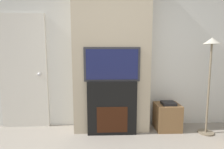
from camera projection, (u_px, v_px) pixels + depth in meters
The scene contains 7 objects.
wall_back at pixel (111, 52), 3.13m from camera, with size 6.00×0.06×2.70m.
chimney_breast at pixel (112, 52), 2.92m from camera, with size 1.26×0.37×2.70m.
fireplace at pixel (112, 108), 2.84m from camera, with size 0.79×0.15×0.88m.
television at pixel (112, 64), 2.75m from camera, with size 0.89×0.07×0.54m.
floor_lamp at pixel (211, 63), 2.76m from camera, with size 0.26×0.26×1.57m.
media_stand at pixel (167, 116), 3.04m from camera, with size 0.41×0.38×0.50m.
entry_door at pixel (23, 72), 3.06m from camera, with size 0.82×0.09×2.00m.
Camera 1 is at (-0.10, -1.13, 1.34)m, focal length 28.00 mm.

